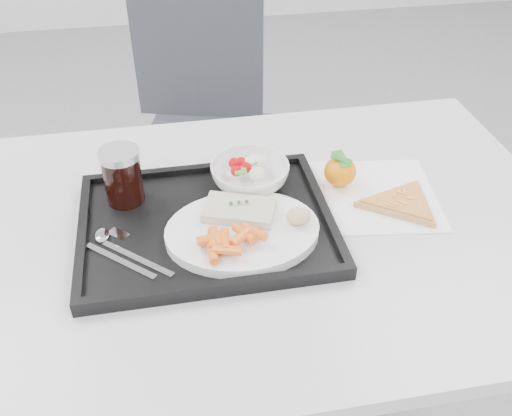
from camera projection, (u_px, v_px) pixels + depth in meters
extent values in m
cube|color=#BDBDBF|center=(250.00, 229.00, 1.06)|extent=(1.20, 0.80, 0.03)
cylinder|color=#47474C|center=(23.00, 282.00, 1.47)|extent=(0.04, 0.04, 0.72)
cylinder|color=#47474C|center=(416.00, 233.00, 1.63)|extent=(0.04, 0.04, 0.72)
cube|color=#37383F|center=(209.00, 148.00, 1.82)|extent=(0.52, 0.52, 0.04)
cube|color=#37383F|center=(198.00, 50.00, 1.82)|extent=(0.41, 0.14, 0.46)
cylinder|color=#47474C|center=(162.00, 246.00, 1.80)|extent=(0.03, 0.03, 0.43)
cylinder|color=#47474C|center=(274.00, 233.00, 1.85)|extent=(0.03, 0.03, 0.43)
cylinder|color=#47474C|center=(157.00, 182.00, 2.08)|extent=(0.03, 0.03, 0.43)
cylinder|color=#47474C|center=(254.00, 172.00, 2.13)|extent=(0.03, 0.03, 0.43)
cube|color=black|center=(207.00, 226.00, 1.03)|extent=(0.45, 0.35, 0.01)
cube|color=black|center=(197.00, 169.00, 1.15)|extent=(0.45, 0.02, 0.01)
cube|color=black|center=(218.00, 286.00, 0.89)|extent=(0.45, 0.02, 0.01)
cube|color=black|center=(323.00, 206.00, 1.05)|extent=(0.02, 0.32, 0.01)
cube|color=black|center=(82.00, 234.00, 0.99)|extent=(0.02, 0.32, 0.01)
cylinder|color=white|center=(242.00, 232.00, 0.99)|extent=(0.27, 0.27, 0.02)
cube|color=beige|center=(239.00, 210.00, 1.01)|extent=(0.14, 0.11, 0.02)
sphere|color=#236B1C|center=(231.00, 203.00, 1.01)|extent=(0.01, 0.01, 0.01)
sphere|color=#236B1C|center=(239.00, 202.00, 1.01)|extent=(0.01, 0.01, 0.01)
sphere|color=#236B1C|center=(247.00, 201.00, 1.01)|extent=(0.01, 0.01, 0.01)
ellipsoid|color=beige|center=(299.00, 216.00, 0.99)|extent=(0.05, 0.05, 0.03)
imported|color=white|center=(250.00, 175.00, 1.10)|extent=(0.15, 0.15, 0.05)
cylinder|color=black|center=(123.00, 178.00, 1.05)|extent=(0.07, 0.07, 0.10)
cylinder|color=#A5A8AD|center=(119.00, 154.00, 1.02)|extent=(0.07, 0.07, 0.01)
cube|color=silver|center=(120.00, 261.00, 0.94)|extent=(0.12, 0.11, 0.00)
ellipsoid|color=silver|center=(102.00, 235.00, 0.99)|extent=(0.05, 0.05, 0.01)
cube|color=silver|center=(138.00, 259.00, 0.95)|extent=(0.12, 0.11, 0.00)
cube|color=silver|center=(118.00, 234.00, 1.00)|extent=(0.04, 0.04, 0.00)
cube|color=white|center=(371.00, 195.00, 1.11)|extent=(0.28, 0.27, 0.00)
ellipsoid|color=#F6600F|center=(340.00, 171.00, 1.12)|extent=(0.08, 0.08, 0.06)
cube|color=#236B1C|center=(341.00, 159.00, 1.10)|extent=(0.03, 0.04, 0.02)
cube|color=#236B1C|center=(341.00, 159.00, 1.10)|extent=(0.05, 0.04, 0.02)
cylinder|color=tan|center=(402.00, 204.00, 1.08)|extent=(0.21, 0.21, 0.01)
cylinder|color=#A63111|center=(402.00, 200.00, 1.07)|extent=(0.19, 0.19, 0.00)
cube|color=#EABC47|center=(393.00, 204.00, 1.06)|extent=(0.01, 0.01, 0.00)
cube|color=#EABC47|center=(391.00, 206.00, 1.06)|extent=(0.01, 0.01, 0.00)
cube|color=#EABC47|center=(402.00, 203.00, 1.06)|extent=(0.01, 0.01, 0.00)
cube|color=#EABC47|center=(410.00, 198.00, 1.07)|extent=(0.02, 0.01, 0.00)
cube|color=#EABC47|center=(404.00, 192.00, 1.09)|extent=(0.01, 0.02, 0.00)
cube|color=#EABC47|center=(400.00, 193.00, 1.09)|extent=(0.01, 0.01, 0.00)
cube|color=#EABC47|center=(394.00, 195.00, 1.08)|extent=(0.01, 0.01, 0.00)
cylinder|color=orange|center=(212.00, 239.00, 0.94)|extent=(0.02, 0.05, 0.02)
cylinder|color=orange|center=(254.00, 232.00, 0.95)|extent=(0.04, 0.05, 0.02)
cylinder|color=orange|center=(241.00, 237.00, 0.94)|extent=(0.05, 0.04, 0.02)
cylinder|color=orange|center=(227.00, 250.00, 0.92)|extent=(0.05, 0.03, 0.02)
cylinder|color=orange|center=(217.00, 238.00, 0.94)|extent=(0.02, 0.05, 0.02)
cylinder|color=orange|center=(212.00, 252.00, 0.92)|extent=(0.02, 0.05, 0.02)
cylinder|color=orange|center=(211.00, 239.00, 0.94)|extent=(0.05, 0.02, 0.02)
cylinder|color=orange|center=(225.00, 240.00, 0.93)|extent=(0.02, 0.05, 0.02)
cylinder|color=orange|center=(213.00, 243.00, 0.94)|extent=(0.05, 0.03, 0.02)
cylinder|color=orange|center=(244.00, 234.00, 0.95)|extent=(0.04, 0.05, 0.02)
sphere|color=#AC0508|center=(236.00, 171.00, 1.09)|extent=(0.02, 0.02, 0.02)
sphere|color=#AC0508|center=(241.00, 163.00, 1.12)|extent=(0.02, 0.02, 0.02)
sphere|color=#AC0508|center=(234.00, 163.00, 1.11)|extent=(0.02, 0.02, 0.02)
sphere|color=#AC0508|center=(242.00, 163.00, 1.12)|extent=(0.02, 0.02, 0.02)
sphere|color=#AC0508|center=(246.00, 168.00, 1.10)|extent=(0.02, 0.02, 0.02)
ellipsoid|color=silver|center=(255.00, 161.00, 1.12)|extent=(0.03, 0.03, 0.03)
ellipsoid|color=silver|center=(257.00, 174.00, 1.09)|extent=(0.03, 0.03, 0.03)
ellipsoid|color=silver|center=(260.00, 162.00, 1.12)|extent=(0.03, 0.03, 0.03)
ellipsoid|color=silver|center=(250.00, 163.00, 1.12)|extent=(0.03, 0.03, 0.03)
cube|color=#4D942B|center=(240.00, 171.00, 1.09)|extent=(0.02, 0.02, 0.00)
cube|color=#4D942B|center=(251.00, 162.00, 1.11)|extent=(0.03, 0.03, 0.00)
cube|color=#4D942B|center=(250.00, 160.00, 1.12)|extent=(0.03, 0.03, 0.00)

